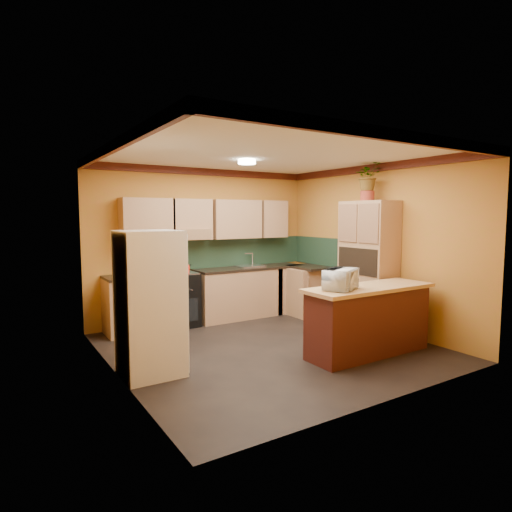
{
  "coord_description": "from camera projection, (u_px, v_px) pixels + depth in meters",
  "views": [
    {
      "loc": [
        -3.32,
        -4.91,
        1.88
      ],
      "look_at": [
        0.06,
        0.45,
        1.27
      ],
      "focal_mm": 30.0,
      "sensor_mm": 36.0,
      "label": 1
    }
  ],
  "objects": [
    {
      "name": "fern_pot",
      "position": [
        367.0,
        196.0,
        6.81
      ],
      "size": [
        0.22,
        0.22,
        0.16
      ],
      "primitive_type": "cylinder",
      "color": "#963524",
      "rests_on": "pantry"
    },
    {
      "name": "bar_top",
      "position": [
        369.0,
        288.0,
        5.72
      ],
      "size": [
        1.9,
        0.65,
        0.05
      ],
      "primitive_type": "cube",
      "color": "tan",
      "rests_on": "breakfast_bar"
    },
    {
      "name": "pantry",
      "position": [
        368.0,
        267.0,
        6.88
      ],
      "size": [
        0.48,
        0.9,
        2.1
      ],
      "primitive_type": "cube",
      "color": "tan",
      "rests_on": "ground"
    },
    {
      "name": "sink",
      "position": [
        249.0,
        266.0,
        7.91
      ],
      "size": [
        0.48,
        0.4,
        0.03
      ],
      "primitive_type": "cube",
      "color": "silver",
      "rests_on": "countertop_back"
    },
    {
      "name": "base_cabinets_right",
      "position": [
        310.0,
        291.0,
        8.08
      ],
      "size": [
        0.6,
        0.8,
        0.88
      ],
      "primitive_type": "cube",
      "color": "tan",
      "rests_on": "ground"
    },
    {
      "name": "microwave",
      "position": [
        341.0,
        279.0,
        5.43
      ],
      "size": [
        0.58,
        0.51,
        0.27
      ],
      "primitive_type": "imported",
      "rotation": [
        0.0,
        0.0,
        0.48
      ],
      "color": "white",
      "rests_on": "bar_top"
    },
    {
      "name": "countertop_right",
      "position": [
        310.0,
        267.0,
        8.04
      ],
      "size": [
        0.62,
        0.8,
        0.04
      ],
      "primitive_type": "cube",
      "color": "black",
      "rests_on": "base_cabinets_right"
    },
    {
      "name": "kettle",
      "position": [
        185.0,
        267.0,
        7.18
      ],
      "size": [
        0.21,
        0.21,
        0.18
      ],
      "primitive_type": null,
      "rotation": [
        0.0,
        0.0,
        -0.29
      ],
      "color": "red",
      "rests_on": "stove"
    },
    {
      "name": "fern",
      "position": [
        368.0,
        176.0,
        6.78
      ],
      "size": [
        0.43,
        0.37,
        0.47
      ],
      "primitive_type": "imported",
      "rotation": [
        0.0,
        0.0,
        0.02
      ],
      "color": "tan",
      "rests_on": "fern_pot"
    },
    {
      "name": "stove",
      "position": [
        179.0,
        299.0,
        7.22
      ],
      "size": [
        0.58,
        0.58,
        0.91
      ],
      "primitive_type": "cube",
      "color": "black",
      "rests_on": "ground"
    },
    {
      "name": "room_shell",
      "position": [
        260.0,
        200.0,
        6.13
      ],
      "size": [
        4.24,
        4.24,
        2.72
      ],
      "color": "black",
      "rests_on": "ground"
    },
    {
      "name": "breakfast_bar",
      "position": [
        368.0,
        322.0,
        5.76
      ],
      "size": [
        1.8,
        0.55,
        0.88
      ],
      "primitive_type": "cube",
      "color": "#552713",
      "rests_on": "ground"
    },
    {
      "name": "countertop_back",
      "position": [
        212.0,
        271.0,
        7.51
      ],
      "size": [
        3.65,
        0.62,
        0.04
      ],
      "primitive_type": "cube",
      "color": "black",
      "rests_on": "base_cabinets_back"
    },
    {
      "name": "base_cabinets_back",
      "position": [
        212.0,
        297.0,
        7.55
      ],
      "size": [
        3.65,
        0.6,
        0.88
      ],
      "primitive_type": "cube",
      "color": "tan",
      "rests_on": "ground"
    },
    {
      "name": "fridge",
      "position": [
        150.0,
        303.0,
        4.98
      ],
      "size": [
        0.68,
        0.66,
        1.7
      ],
      "primitive_type": "cube",
      "color": "white",
      "rests_on": "ground"
    }
  ]
}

